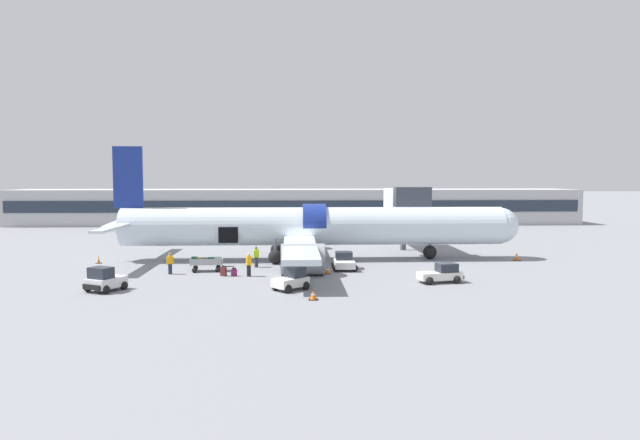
{
  "coord_description": "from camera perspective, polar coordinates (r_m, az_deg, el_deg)",
  "views": [
    {
      "loc": [
        -0.57,
        -48.43,
        7.47
      ],
      "look_at": [
        1.77,
        1.42,
        3.73
      ],
      "focal_mm": 32.0,
      "sensor_mm": 36.0,
      "label": 1
    }
  ],
  "objects": [
    {
      "name": "safety_cone_engine_left",
      "position": [
        35.13,
        -0.68,
        -7.54
      ],
      "size": [
        0.57,
        0.57,
        0.59
      ],
      "color": "black",
      "rests_on": "ground_plane"
    },
    {
      "name": "terminal_strip",
      "position": [
        92.35,
        -2.33,
        1.37
      ],
      "size": [
        89.42,
        10.77,
        5.55
      ],
      "color": "#B2B2B7",
      "rests_on": "ground_plane"
    },
    {
      "name": "safety_cone_nose",
      "position": [
        54.36,
        19.07,
        -3.48
      ],
      "size": [
        0.61,
        0.61,
        0.73
      ],
      "color": "black",
      "rests_on": "ground_plane"
    },
    {
      "name": "ground_plane",
      "position": [
        49.01,
        -1.99,
        -4.49
      ],
      "size": [
        500.0,
        500.0,
        0.0
      ],
      "primitive_type": "plane",
      "color": "gray"
    },
    {
      "name": "baggage_tug_spare",
      "position": [
        38.16,
        -2.85,
        -6.05
      ],
      "size": [
        2.67,
        2.59,
        1.51
      ],
      "color": "silver",
      "rests_on": "ground_plane"
    },
    {
      "name": "ground_crew_loader_b",
      "position": [
        47.76,
        -6.4,
        -3.63
      ],
      "size": [
        0.56,
        0.56,
        1.74
      ],
      "color": "#2D2D33",
      "rests_on": "ground_plane"
    },
    {
      "name": "baggage_tug_mid",
      "position": [
        41.58,
        12.06,
        -5.33
      ],
      "size": [
        3.35,
        2.12,
        1.38
      ],
      "color": "silver",
      "rests_on": "ground_plane"
    },
    {
      "name": "baggage_cart_loading",
      "position": [
        46.42,
        -11.29,
        -4.33
      ],
      "size": [
        3.53,
        1.87,
        1.17
      ],
      "color": "#999BA0",
      "rests_on": "ground_plane"
    },
    {
      "name": "safety_cone_wingtip",
      "position": [
        44.3,
        0.73,
        -5.03
      ],
      "size": [
        0.49,
        0.49,
        0.65
      ],
      "color": "black",
      "rests_on": "ground_plane"
    },
    {
      "name": "airplane",
      "position": [
        51.55,
        -1.15,
        -0.79
      ],
      "size": [
        37.89,
        32.08,
        10.21
      ],
      "color": "silver",
      "rests_on": "ground_plane"
    },
    {
      "name": "ground_crew_driver",
      "position": [
        43.46,
        -7.14,
        -4.39
      ],
      "size": [
        0.58,
        0.58,
        1.8
      ],
      "color": "black",
      "rests_on": "ground_plane"
    },
    {
      "name": "suitcase_on_tarmac_upright",
      "position": [
        43.96,
        -9.63,
        -5.1
      ],
      "size": [
        0.53,
        0.44,
        0.81
      ],
      "color": "#4C1E1E",
      "rests_on": "ground_plane"
    },
    {
      "name": "jet_bridge_stub",
      "position": [
        58.2,
        8.52,
        1.75
      ],
      "size": [
        3.4,
        9.91,
        6.56
      ],
      "color": "#4C4C51",
      "rests_on": "ground_plane"
    },
    {
      "name": "suitcase_on_tarmac_spare",
      "position": [
        43.78,
        -8.6,
        -5.22
      ],
      "size": [
        0.48,
        0.32,
        0.66
      ],
      "color": "#721951",
      "rests_on": "ground_plane"
    },
    {
      "name": "safety_cone_tail",
      "position": [
        53.32,
        -21.27,
        -3.72
      ],
      "size": [
        0.44,
        0.44,
        0.68
      ],
      "color": "black",
      "rests_on": "ground_plane"
    },
    {
      "name": "baggage_tug_lead",
      "position": [
        40.28,
        -20.75,
        -5.69
      ],
      "size": [
        2.69,
        2.87,
        1.62
      ],
      "color": "silver",
      "rests_on": "ground_plane"
    },
    {
      "name": "baggage_tug_rear",
      "position": [
        46.49,
        2.43,
        -4.2
      ],
      "size": [
        2.09,
        3.14,
        1.39
      ],
      "color": "white",
      "rests_on": "ground_plane"
    },
    {
      "name": "ground_crew_loader_a",
      "position": [
        45.61,
        -14.77,
        -4.17
      ],
      "size": [
        0.55,
        0.52,
        1.67
      ],
      "color": "#1E2338",
      "rests_on": "ground_plane"
    }
  ]
}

